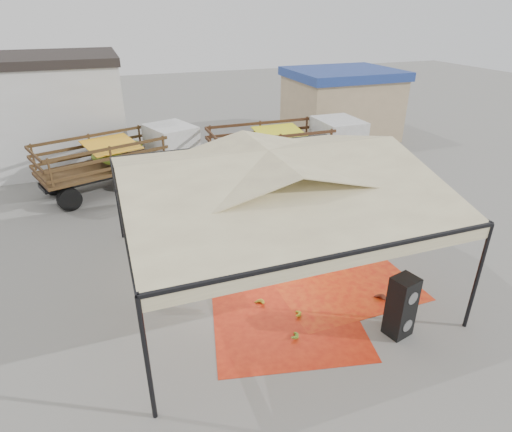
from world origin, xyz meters
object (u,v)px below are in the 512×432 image
object	(u,v)px
truck_right	(294,144)
truck_left	(127,154)
speaker_stack	(401,306)
banana_heap	(262,224)
vendor	(248,195)

from	to	relation	value
truck_right	truck_left	bearing A→B (deg)	169.94
speaker_stack	truck_right	bearing A→B (deg)	65.12
speaker_stack	truck_left	bearing A→B (deg)	99.32
banana_heap	truck_right	size ratio (longest dim) A/B	0.67
banana_heap	speaker_stack	world-z (taller)	speaker_stack
speaker_stack	vendor	xyz separation A→B (m)	(-1.28, 7.91, -0.04)
vendor	truck_right	size ratio (longest dim) A/B	0.21
banana_heap	truck_left	size ratio (longest dim) A/B	0.67
speaker_stack	banana_heap	bearing A→B (deg)	90.10
truck_right	banana_heap	bearing A→B (deg)	-124.18
speaker_stack	truck_left	distance (m)	13.84
speaker_stack	vendor	distance (m)	8.01
speaker_stack	truck_right	distance (m)	11.60
banana_heap	truck_left	bearing A→B (deg)	120.19
speaker_stack	vendor	bearing A→B (deg)	85.46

